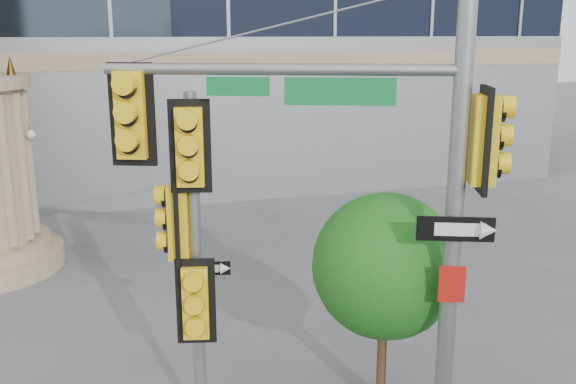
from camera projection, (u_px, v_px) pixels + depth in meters
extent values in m
cone|color=#472D14|center=(10.00, 65.00, 16.26)|extent=(0.24, 0.24, 0.50)
cylinder|color=slate|center=(453.00, 237.00, 8.84)|extent=(0.25, 0.25, 6.82)
cylinder|color=slate|center=(280.00, 69.00, 8.48)|extent=(4.49, 1.92, 0.16)
cube|color=#0E7936|center=(340.00, 92.00, 8.47)|extent=(1.39, 0.59, 0.36)
cube|color=yellow|center=(132.00, 115.00, 8.80)|extent=(0.70, 0.53, 1.42)
cube|color=yellow|center=(484.00, 140.00, 8.48)|extent=(0.53, 0.70, 1.42)
cube|color=black|center=(455.00, 229.00, 8.64)|extent=(0.98, 0.42, 0.34)
cube|color=#B61710|center=(452.00, 284.00, 8.83)|extent=(0.35, 0.17, 0.52)
cylinder|color=slate|center=(196.00, 269.00, 9.72)|extent=(0.19, 0.19, 5.34)
cube|color=yellow|center=(190.00, 146.00, 9.03)|extent=(0.64, 0.43, 1.34)
cube|color=yellow|center=(179.00, 222.00, 9.53)|extent=(0.43, 0.64, 1.34)
cube|color=yellow|center=(196.00, 301.00, 9.60)|extent=(0.64, 0.43, 1.34)
cube|color=black|center=(208.00, 268.00, 9.60)|extent=(0.65, 0.19, 0.21)
cylinder|color=#382314|center=(382.00, 355.00, 10.55)|extent=(0.16, 0.16, 2.00)
sphere|color=#145A15|center=(385.00, 266.00, 10.17)|extent=(2.34, 2.34, 2.34)
sphere|color=#145A15|center=(405.00, 276.00, 10.65)|extent=(1.45, 1.45, 1.45)
sphere|color=#145A15|center=(369.00, 291.00, 9.87)|extent=(1.22, 1.22, 1.22)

